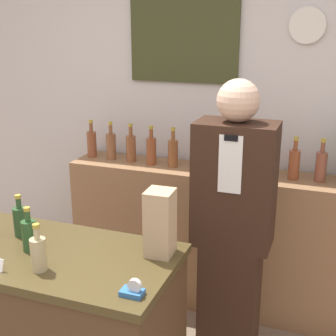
{
  "coord_description": "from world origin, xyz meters",
  "views": [
    {
      "loc": [
        0.89,
        -1.2,
        1.99
      ],
      "look_at": [
        0.04,
        1.1,
        1.22
      ],
      "focal_mm": 50.0,
      "sensor_mm": 36.0,
      "label": 1
    }
  ],
  "objects": [
    {
      "name": "back_wall",
      "position": [
        -0.0,
        2.0,
        1.36
      ],
      "size": [
        5.2,
        0.09,
        2.7
      ],
      "color": "silver",
      "rests_on": "ground_plane"
    },
    {
      "name": "back_shelf",
      "position": [
        0.17,
        1.76,
        0.51
      ],
      "size": [
        2.13,
        0.37,
        1.02
      ],
      "color": "#8E6642",
      "rests_on": "ground_plane"
    },
    {
      "name": "shopkeeper",
      "position": [
        0.4,
        1.17,
        0.85
      ],
      "size": [
        0.43,
        0.27,
        1.71
      ],
      "color": "#331E14",
      "rests_on": "ground_plane"
    },
    {
      "name": "paper_bag",
      "position": [
        0.19,
        0.6,
        1.12
      ],
      "size": [
        0.13,
        0.13,
        0.31
      ],
      "color": "tan",
      "rests_on": "display_counter"
    },
    {
      "name": "tape_dispenser",
      "position": [
        0.21,
        0.24,
        0.99
      ],
      "size": [
        0.09,
        0.06,
        0.07
      ],
      "color": "#2D66A8",
      "rests_on": "display_counter"
    },
    {
      "name": "counter_bottle_2",
      "position": [
        -0.53,
        0.54,
        1.05
      ],
      "size": [
        0.07,
        0.07,
        0.21
      ],
      "color": "#2A4C2A",
      "rests_on": "display_counter"
    },
    {
      "name": "counter_bottle_3",
      "position": [
        -0.39,
        0.42,
        1.05
      ],
      "size": [
        0.07,
        0.07,
        0.21
      ],
      "color": "#295028",
      "rests_on": "display_counter"
    },
    {
      "name": "counter_bottle_4",
      "position": [
        -0.24,
        0.28,
        1.05
      ],
      "size": [
        0.07,
        0.07,
        0.21
      ],
      "color": "tan",
      "rests_on": "display_counter"
    },
    {
      "name": "shelf_bottle_0",
      "position": [
        -0.81,
        1.78,
        1.12
      ],
      "size": [
        0.07,
        0.07,
        0.28
      ],
      "color": "brown",
      "rests_on": "back_shelf"
    },
    {
      "name": "shelf_bottle_1",
      "position": [
        -0.65,
        1.77,
        1.12
      ],
      "size": [
        0.07,
        0.07,
        0.28
      ],
      "color": "brown",
      "rests_on": "back_shelf"
    },
    {
      "name": "shelf_bottle_2",
      "position": [
        -0.49,
        1.76,
        1.12
      ],
      "size": [
        0.07,
        0.07,
        0.28
      ],
      "color": "brown",
      "rests_on": "back_shelf"
    },
    {
      "name": "shelf_bottle_3",
      "position": [
        -0.32,
        1.75,
        1.12
      ],
      "size": [
        0.07,
        0.07,
        0.28
      ],
      "color": "brown",
      "rests_on": "back_shelf"
    },
    {
      "name": "shelf_bottle_4",
      "position": [
        -0.16,
        1.75,
        1.12
      ],
      "size": [
        0.07,
        0.07,
        0.28
      ],
      "color": "brown",
      "rests_on": "back_shelf"
    },
    {
      "name": "shelf_bottle_5",
      "position": [
        0.01,
        1.78,
        1.12
      ],
      "size": [
        0.07,
        0.07,
        0.28
      ],
      "color": "brown",
      "rests_on": "back_shelf"
    },
    {
      "name": "shelf_bottle_6",
      "position": [
        0.17,
        1.77,
        1.12
      ],
      "size": [
        0.07,
        0.07,
        0.28
      ],
      "color": "brown",
      "rests_on": "back_shelf"
    },
    {
      "name": "shelf_bottle_7",
      "position": [
        0.33,
        1.77,
        1.12
      ],
      "size": [
        0.07,
        0.07,
        0.28
      ],
      "color": "brown",
      "rests_on": "back_shelf"
    },
    {
      "name": "shelf_bottle_8",
      "position": [
        0.5,
        1.76,
        1.12
      ],
      "size": [
        0.07,
        0.07,
        0.28
      ],
      "color": "brown",
      "rests_on": "back_shelf"
    },
    {
      "name": "shelf_bottle_9",
      "position": [
        0.66,
        1.76,
        1.12
      ],
      "size": [
        0.07,
        0.07,
        0.28
      ],
      "color": "brown",
      "rests_on": "back_shelf"
    },
    {
      "name": "shelf_bottle_10",
      "position": [
        0.82,
        1.77,
        1.12
      ],
      "size": [
        0.07,
        0.07,
        0.28
      ],
      "color": "brown",
      "rests_on": "back_shelf"
    }
  ]
}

